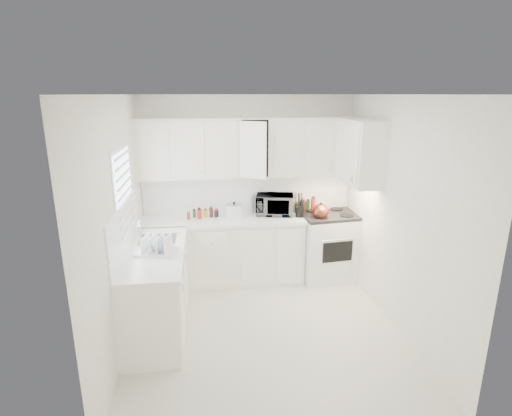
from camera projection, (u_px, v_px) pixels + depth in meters
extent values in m
plane|color=silver|center=(264.00, 329.00, 4.62)|extent=(3.20, 3.20, 0.00)
plane|color=white|center=(265.00, 94.00, 3.91)|extent=(3.20, 3.20, 0.00)
plane|color=white|center=(248.00, 188.00, 5.79)|extent=(3.00, 0.00, 3.00)
plane|color=white|center=(300.00, 292.00, 2.74)|extent=(3.00, 0.00, 3.00)
plane|color=white|center=(119.00, 227.00, 4.08)|extent=(0.00, 3.20, 3.20)
plane|color=white|center=(398.00, 216.00, 4.45)|extent=(0.00, 3.20, 3.20)
cube|color=white|center=(223.00, 220.00, 5.55)|extent=(2.24, 0.64, 0.05)
cube|color=white|center=(155.00, 253.00, 4.41)|extent=(0.64, 1.62, 0.05)
cube|color=white|center=(248.00, 193.00, 5.80)|extent=(2.98, 0.02, 0.55)
cube|color=white|center=(124.00, 228.00, 4.29)|extent=(0.02, 1.60, 0.55)
imported|color=gray|center=(275.00, 202.00, 5.68)|extent=(0.56, 0.38, 0.35)
cylinder|color=white|center=(250.00, 204.00, 5.78)|extent=(0.12, 0.12, 0.27)
cylinder|color=maroon|center=(189.00, 212.00, 5.59)|extent=(0.06, 0.06, 0.13)
cylinder|color=#397226|center=(194.00, 214.00, 5.51)|extent=(0.06, 0.06, 0.13)
cylinder|color=red|center=(200.00, 212.00, 5.61)|extent=(0.06, 0.06, 0.13)
cylinder|color=#CED432|center=(205.00, 214.00, 5.53)|extent=(0.06, 0.06, 0.13)
cylinder|color=#4D2316|center=(211.00, 212.00, 5.63)|extent=(0.06, 0.06, 0.13)
cylinder|color=black|center=(216.00, 213.00, 5.55)|extent=(0.06, 0.06, 0.13)
cylinder|color=red|center=(289.00, 206.00, 5.80)|extent=(0.06, 0.06, 0.19)
cylinder|color=#CED432|center=(294.00, 207.00, 5.75)|extent=(0.06, 0.06, 0.19)
cylinder|color=#4D2316|center=(296.00, 206.00, 5.81)|extent=(0.06, 0.06, 0.19)
cylinder|color=black|center=(301.00, 207.00, 5.76)|extent=(0.06, 0.06, 0.19)
cylinder|color=maroon|center=(304.00, 205.00, 5.83)|extent=(0.06, 0.06, 0.19)
cylinder|color=#397226|center=(308.00, 206.00, 5.78)|extent=(0.06, 0.06, 0.19)
cylinder|color=red|center=(311.00, 205.00, 5.84)|extent=(0.06, 0.06, 0.19)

